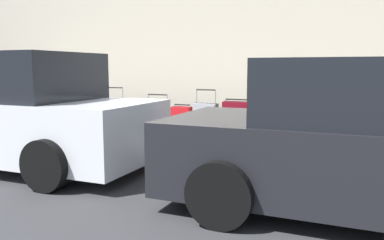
{
  "coord_description": "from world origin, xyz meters",
  "views": [
    {
      "loc": [
        -4.27,
        6.0,
        1.48
      ],
      "look_at": [
        -1.46,
        0.04,
        0.6
      ],
      "focal_mm": 36.91,
      "sensor_mm": 36.0,
      "label": 1
    }
  ],
  "objects": [
    {
      "name": "sidewalk_curb",
      "position": [
        0.0,
        -2.5,
        0.07
      ],
      "size": [
        18.0,
        5.0,
        0.14
      ],
      "primitive_type": "cube",
      "color": "#ADA89E",
      "rests_on": "ground_plane"
    },
    {
      "name": "ground_plane",
      "position": [
        0.0,
        0.0,
        0.0
      ],
      "size": [
        40.0,
        40.0,
        0.0
      ],
      "primitive_type": "plane",
      "color": "#333335"
    },
    {
      "name": "parked_car_white_1",
      "position": [
        0.66,
        1.77,
        0.79
      ],
      "size": [
        4.4,
        2.11,
        1.69
      ],
      "color": "silver",
      "rests_on": "ground_plane"
    },
    {
      "name": "suitcase_maroon_3",
      "position": [
        -1.98,
        -0.75,
        0.51
      ],
      "size": [
        0.48,
        0.24,
        0.79
      ],
      "color": "maroon",
      "rests_on": "sidewalk_curb"
    },
    {
      "name": "suitcase_navy_6",
      "position": [
        -0.34,
        -0.74,
        0.4
      ],
      "size": [
        0.49,
        0.27,
        0.83
      ],
      "color": "navy",
      "rests_on": "sidewalk_curb"
    },
    {
      "name": "suitcase_silver_4",
      "position": [
        -1.41,
        -0.66,
        0.49
      ],
      "size": [
        0.44,
        0.27,
        0.96
      ],
      "color": "#9EA0A8",
      "rests_on": "sidewalk_curb"
    },
    {
      "name": "parked_car_charcoal_0",
      "position": [
        -4.29,
        1.77,
        0.74
      ],
      "size": [
        4.3,
        2.12,
        1.57
      ],
      "color": "black",
      "rests_on": "ground_plane"
    },
    {
      "name": "suitcase_red_5",
      "position": [
        -0.89,
        -0.73,
        0.44
      ],
      "size": [
        0.4,
        0.25,
        0.65
      ],
      "color": "red",
      "rests_on": "sidewalk_curb"
    },
    {
      "name": "suitcase_olive_7",
      "position": [
        0.19,
        -0.63,
        0.48
      ],
      "size": [
        0.36,
        0.25,
        0.73
      ],
      "color": "#59601E",
      "rests_on": "sidewalk_curb"
    },
    {
      "name": "bollard_post",
      "position": [
        2.17,
        -0.55,
        0.59
      ],
      "size": [
        0.14,
        0.14,
        0.9
      ],
      "primitive_type": "cylinder",
      "color": "brown",
      "rests_on": "sidewalk_curb"
    },
    {
      "name": "suitcase_olive_0",
      "position": [
        -3.67,
        -0.64,
        0.39
      ],
      "size": [
        0.41,
        0.22,
        0.57
      ],
      "color": "#59601E",
      "rests_on": "sidewalk_curb"
    },
    {
      "name": "suitcase_teal_1",
      "position": [
        -3.12,
        -0.74,
        0.46
      ],
      "size": [
        0.48,
        0.25,
        0.86
      ],
      "color": "#0F606B",
      "rests_on": "sidewalk_curb"
    },
    {
      "name": "suitcase_black_2",
      "position": [
        -2.55,
        -0.64,
        0.52
      ],
      "size": [
        0.45,
        0.21,
        0.82
      ],
      "color": "black",
      "rests_on": "sidewalk_curb"
    },
    {
      "name": "fire_hydrant",
      "position": [
        1.61,
        -0.7,
        0.58
      ],
      "size": [
        0.39,
        0.21,
        0.84
      ],
      "color": "#99999E",
      "rests_on": "sidewalk_curb"
    },
    {
      "name": "suitcase_teal_8",
      "position": [
        0.71,
        -0.75,
        0.46
      ],
      "size": [
        0.47,
        0.24,
        0.95
      ],
      "color": "#0F606B",
      "rests_on": "sidewalk_curb"
    }
  ]
}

